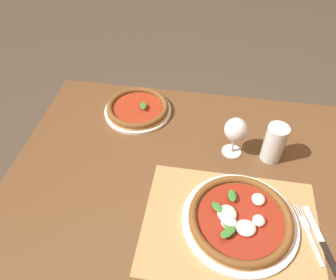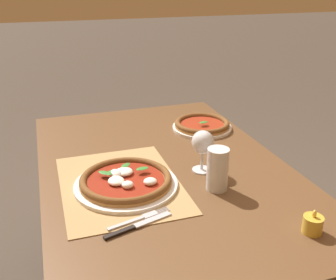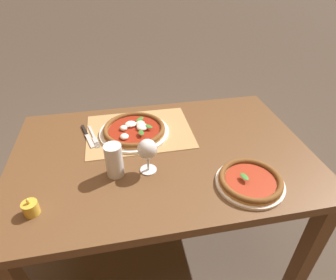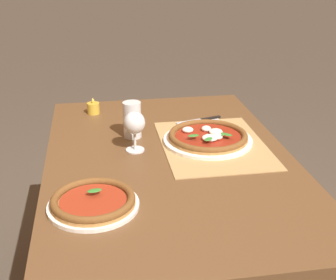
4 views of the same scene
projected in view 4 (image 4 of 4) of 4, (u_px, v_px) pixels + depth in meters
The scene contains 9 objects.
dining_table at pixel (170, 182), 1.74m from camera, with size 1.36×0.89×0.74m.
paper_placemat at pixel (213, 144), 1.80m from camera, with size 0.52×0.39×0.00m, color #A88451.
pizza_near at pixel (208, 137), 1.82m from camera, with size 0.35×0.35×0.05m.
pizza_far at pixel (93, 202), 1.38m from camera, with size 0.27×0.27×0.04m.
wine_glass at pixel (134, 124), 1.71m from camera, with size 0.08×0.08×0.16m.
pint_glass at pixel (132, 120), 1.85m from camera, with size 0.07×0.07×0.15m.
fork at pixel (198, 123), 2.01m from camera, with size 0.07×0.20×0.00m.
knife at pixel (199, 120), 2.03m from camera, with size 0.08×0.21×0.01m.
votive_candle at pixel (93, 109), 2.12m from camera, with size 0.06×0.06×0.07m.
Camera 4 is at (-1.52, 0.25, 1.47)m, focal length 50.00 mm.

